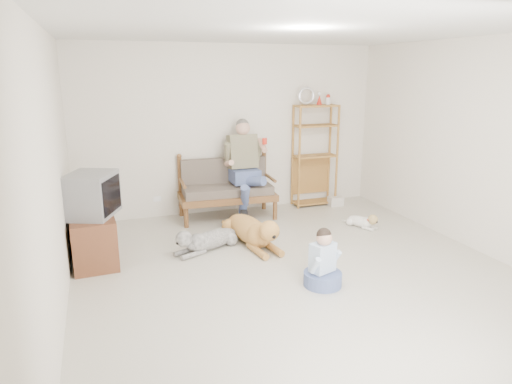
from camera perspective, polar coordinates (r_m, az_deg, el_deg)
name	(u,v)px	position (r m, az deg, el deg)	size (l,w,h in m)	color
floor	(300,275)	(5.37, 5.50, -10.28)	(5.50, 5.50, 0.00)	silver
ceiling	(307,27)	(4.88, 6.33, 19.78)	(5.50, 5.50, 0.00)	silver
wall_back	(231,130)	(7.50, -3.12, 7.77)	(5.00, 5.00, 0.00)	beige
wall_left	(51,177)	(4.51, -24.25, 1.70)	(5.50, 5.50, 0.00)	beige
wall_right	(484,147)	(6.41, 26.64, 5.01)	(5.50, 5.50, 0.00)	beige
loveseat	(226,187)	(7.28, -3.77, 0.60)	(1.54, 0.79, 0.95)	brown
man	(246,175)	(7.09, -1.31, 2.16)	(0.59, 0.85, 1.37)	#516094
etagere	(315,155)	(7.90, 7.36, 4.66)	(0.77, 0.34, 2.03)	#A26533
book_stack	(336,201)	(8.08, 9.91, -1.12)	(0.25, 0.18, 0.16)	white
tv_stand	(93,239)	(5.93, -19.70, -5.51)	(0.54, 0.92, 0.60)	brown
crt_tv	(92,195)	(5.75, -19.86, -0.31)	(0.70, 0.76, 0.52)	slate
wall_outlet	(157,199)	(7.45, -12.25, -0.85)	(0.12, 0.02, 0.08)	white
golden_retriever	(253,231)	(6.18, -0.41, -4.86)	(0.52, 1.53, 0.47)	#CA8346
shaggy_dog	(206,240)	(6.02, -6.28, -5.98)	(1.08, 0.58, 0.35)	beige
terrier	(363,221)	(7.03, 13.28, -3.57)	(0.34, 0.58, 0.24)	white
child	(323,265)	(5.07, 8.36, -9.01)	(0.42, 0.42, 0.66)	#516094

